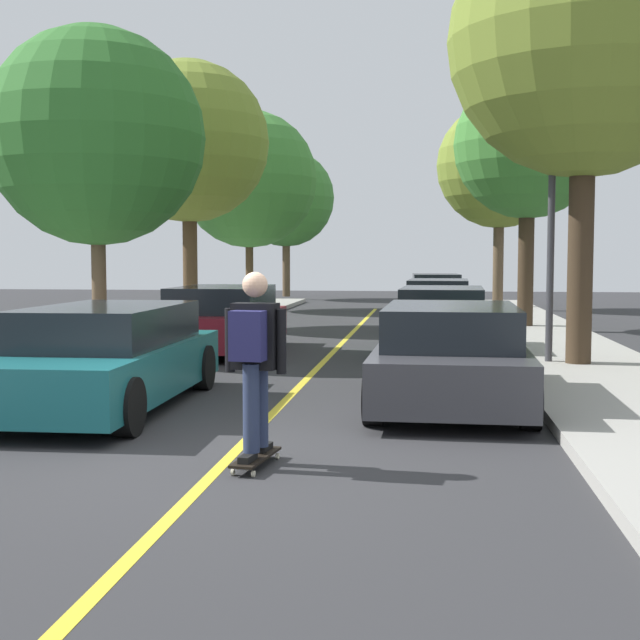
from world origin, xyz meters
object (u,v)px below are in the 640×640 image
(parked_car_left_near, at_px, (223,319))
(skateboarder, at_px, (254,353))
(parked_car_right_far, at_px, (438,303))
(parked_car_right_farthest, at_px, (436,293))
(street_tree_right_far, at_px, (500,166))
(street_tree_left_farthest, at_px, (286,198))
(parked_car_left_nearest, at_px, (106,357))
(street_tree_right_near, at_px, (528,146))
(parked_car_right_nearest, at_px, (451,356))
(street_tree_right_nearest, at_px, (585,41))
(street_tree_left_far, at_px, (249,179))
(skateboard, at_px, (256,458))
(street_tree_left_nearest, at_px, (96,137))
(streetlamp, at_px, (552,167))
(fire_hydrant, at_px, (7,364))
(parked_car_right_near, at_px, (442,320))
(street_tree_left_near, at_px, (189,142))

(parked_car_left_near, height_order, skateboarder, skateboarder)
(parked_car_right_far, bearing_deg, parked_car_right_farthest, 89.99)
(street_tree_right_far, bearing_deg, street_tree_left_farthest, 142.95)
(parked_car_left_nearest, xyz_separation_m, street_tree_right_near, (6.53, 12.12, 4.07))
(parked_car_right_nearest, distance_m, street_tree_right_near, 12.32)
(street_tree_right_nearest, bearing_deg, street_tree_left_far, 120.10)
(parked_car_right_far, relative_size, street_tree_right_nearest, 0.57)
(parked_car_right_nearest, relative_size, parked_car_right_farthest, 1.05)
(parked_car_left_near, xyz_separation_m, street_tree_right_nearest, (6.53, -1.98, 4.73))
(parked_car_right_farthest, relative_size, skateboard, 4.74)
(street_tree_left_nearest, bearing_deg, parked_car_left_near, 21.93)
(streetlamp, bearing_deg, street_tree_left_far, 119.14)
(parked_car_left_nearest, relative_size, street_tree_right_far, 0.65)
(fire_hydrant, bearing_deg, parked_car_right_nearest, 3.45)
(parked_car_right_nearest, relative_size, street_tree_right_far, 0.60)
(fire_hydrant, bearing_deg, parked_car_right_farthest, 73.15)
(street_tree_left_farthest, xyz_separation_m, street_tree_right_near, (8.73, -15.16, 0.23))
(street_tree_left_far, bearing_deg, skateboard, -78.03)
(street_tree_left_far, distance_m, streetlamp, 17.05)
(street_tree_right_near, bearing_deg, street_tree_right_far, 90.00)
(parked_car_right_near, bearing_deg, parked_car_right_far, 89.99)
(parked_car_right_near, bearing_deg, street_tree_left_farthest, 107.63)
(streetlamp, xyz_separation_m, skateboarder, (-3.59, -7.29, -2.35))
(parked_car_right_far, xyz_separation_m, street_tree_left_near, (-6.53, -1.30, 4.25))
(street_tree_left_far, height_order, street_tree_left_farthest, street_tree_left_far)
(fire_hydrant, distance_m, streetlamp, 9.11)
(parked_car_left_near, relative_size, street_tree_right_near, 0.65)
(street_tree_right_near, height_order, skateboard, street_tree_right_near)
(parked_car_right_nearest, relative_size, fire_hydrant, 6.15)
(parked_car_right_near, height_order, street_tree_right_near, street_tree_right_near)
(parked_car_right_near, relative_size, fire_hydrant, 6.05)
(street_tree_right_near, bearing_deg, street_tree_left_farthest, 119.93)
(street_tree_left_near, height_order, skateboarder, street_tree_left_near)
(parked_car_left_nearest, bearing_deg, skateboarder, -48.44)
(parked_car_right_far, bearing_deg, street_tree_left_far, 135.99)
(parked_car_left_nearest, distance_m, parked_car_right_farthest, 20.07)
(parked_car_right_near, distance_m, street_tree_right_far, 14.81)
(parked_car_right_near, height_order, skateboarder, skateboarder)
(street_tree_right_far, distance_m, streetlamp, 16.30)
(street_tree_left_nearest, bearing_deg, parked_car_right_nearest, -35.57)
(parked_car_left_nearest, distance_m, street_tree_right_near, 14.36)
(parked_car_right_farthest, bearing_deg, street_tree_left_far, -177.78)
(fire_hydrant, bearing_deg, parked_car_left_near, 75.75)
(parked_car_left_nearest, xyz_separation_m, parked_car_right_near, (4.32, 6.75, 0.01))
(parked_car_right_near, relative_size, street_tree_right_near, 0.65)
(street_tree_left_far, bearing_deg, fire_hydrant, -87.88)
(streetlamp, bearing_deg, parked_car_left_near, 163.70)
(parked_car_right_far, relative_size, skateboard, 4.99)
(street_tree_right_near, distance_m, streetlamp, 7.76)
(street_tree_left_far, bearing_deg, street_tree_right_far, 8.82)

